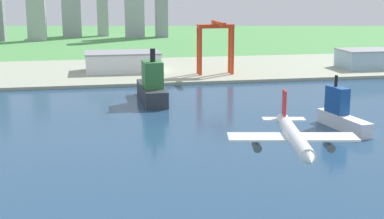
# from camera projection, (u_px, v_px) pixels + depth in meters

# --- Properties ---
(ground_plane) EXTENTS (2400.00, 2400.00, 0.00)m
(ground_plane) POSITION_uv_depth(u_px,v_px,m) (161.00, 130.00, 267.02)
(ground_plane) COLOR #4F924C
(water_bay) EXTENTS (840.00, 360.00, 0.15)m
(water_bay) POSITION_uv_depth(u_px,v_px,m) (181.00, 168.00, 209.54)
(water_bay) COLOR navy
(water_bay) RESTS_ON ground
(industrial_pier) EXTENTS (840.00, 140.00, 2.50)m
(industrial_pier) POSITION_uv_depth(u_px,v_px,m) (130.00, 71.00, 448.73)
(industrial_pier) COLOR #9CA28B
(industrial_pier) RESTS_ON ground
(airplane_landing) EXTENTS (32.41, 37.42, 12.31)m
(airplane_landing) POSITION_uv_depth(u_px,v_px,m) (294.00, 137.00, 129.89)
(airplane_landing) COLOR silver
(ferry_boat) EXTENTS (12.45, 38.22, 25.89)m
(ferry_boat) POSITION_uv_depth(u_px,v_px,m) (341.00, 114.00, 267.17)
(ferry_boat) COLOR white
(ferry_boat) RESTS_ON water_bay
(container_barge) EXTENTS (13.78, 51.47, 33.36)m
(container_barge) POSITION_uv_depth(u_px,v_px,m) (152.00, 87.00, 329.98)
(container_barge) COLOR #2D3338
(container_barge) RESTS_ON water_bay
(port_crane_red) EXTENTS (27.89, 36.99, 41.44)m
(port_crane_red) POSITION_uv_depth(u_px,v_px,m) (216.00, 36.00, 416.38)
(port_crane_red) COLOR red
(port_crane_red) RESTS_ON industrial_pier
(warehouse_main) EXTENTS (60.12, 36.61, 15.64)m
(warehouse_main) POSITION_uv_depth(u_px,v_px,m) (123.00, 61.00, 437.58)
(warehouse_main) COLOR white
(warehouse_main) RESTS_ON industrial_pier
(warehouse_annex) EXTENTS (43.57, 33.37, 15.69)m
(warehouse_annex) POSITION_uv_depth(u_px,v_px,m) (366.00, 59.00, 454.78)
(warehouse_annex) COLOR #99BCD1
(warehouse_annex) RESTS_ON industrial_pier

